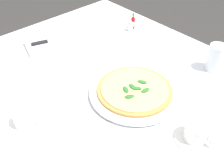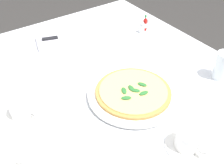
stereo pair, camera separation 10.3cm
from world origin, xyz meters
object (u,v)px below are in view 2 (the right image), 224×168
(salt_shaker, at_px, (148,23))
(pizza_plate, at_px, (133,94))
(dinner_knife, at_px, (60,37))
(pepper_shaker, at_px, (142,28))
(pizza, at_px, (133,91))
(coffee_cup_left_edge, at_px, (188,141))
(coffee_cup_back_corner, at_px, (22,110))
(napkin_folded, at_px, (60,40))
(coffee_cup_far_right, at_px, (1,163))
(hot_sauce_bottle, at_px, (145,24))
(water_glass_center_back, at_px, (222,67))

(salt_shaker, bearing_deg, pizza_plate, -136.24)
(dinner_knife, relative_size, pepper_shaker, 3.40)
(pizza, height_order, coffee_cup_left_edge, coffee_cup_left_edge)
(coffee_cup_back_corner, height_order, salt_shaker, coffee_cup_back_corner)
(pizza, height_order, dinner_knife, pizza)
(pizza, height_order, salt_shaker, salt_shaker)
(napkin_folded, relative_size, pepper_shaker, 4.39)
(dinner_knife, height_order, pepper_shaker, pepper_shaker)
(pizza, relative_size, coffee_cup_back_corner, 2.14)
(coffee_cup_far_right, height_order, dinner_knife, coffee_cup_far_right)
(hot_sauce_bottle, xyz_separation_m, salt_shaker, (0.03, 0.01, -0.01))
(coffee_cup_back_corner, height_order, napkin_folded, coffee_cup_back_corner)
(salt_shaker, height_order, pepper_shaker, same)
(coffee_cup_left_edge, distance_m, dinner_knife, 0.79)
(napkin_folded, xyz_separation_m, hot_sauce_bottle, (0.41, -0.14, 0.02))
(pizza_plate, distance_m, hot_sauce_bottle, 0.52)
(pizza, relative_size, coffee_cup_far_right, 2.14)
(pepper_shaker, bearing_deg, pizza, -133.40)
(pizza, relative_size, hot_sauce_bottle, 3.35)
(pizza_plate, bearing_deg, pizza, -114.99)
(coffee_cup_left_edge, bearing_deg, water_glass_center_back, 24.16)
(pizza, bearing_deg, coffee_cup_left_edge, -91.84)
(coffee_cup_back_corner, height_order, water_glass_center_back, water_glass_center_back)
(coffee_cup_far_right, distance_m, napkin_folded, 0.71)
(napkin_folded, height_order, hot_sauce_bottle, hot_sauce_bottle)
(water_glass_center_back, height_order, dinner_knife, water_glass_center_back)
(water_glass_center_back, relative_size, hot_sauce_bottle, 1.37)
(coffee_cup_far_right, distance_m, hot_sauce_bottle, 0.95)
(pizza_plate, distance_m, pepper_shaker, 0.49)
(coffee_cup_far_right, bearing_deg, pizza, 3.64)
(coffee_cup_far_right, bearing_deg, salt_shaker, 24.72)
(pizza_plate, bearing_deg, coffee_cup_back_corner, 159.52)
(dinner_knife, xyz_separation_m, pepper_shaker, (0.38, -0.15, 0.00))
(pizza, distance_m, pepper_shaker, 0.49)
(coffee_cup_left_edge, xyz_separation_m, napkin_folded, (-0.04, 0.79, -0.02))
(coffee_cup_left_edge, relative_size, water_glass_center_back, 1.16)
(pizza_plate, height_order, coffee_cup_back_corner, coffee_cup_back_corner)
(pepper_shaker, bearing_deg, pizza_plate, -133.41)
(pizza, xyz_separation_m, water_glass_center_back, (0.36, -0.11, 0.02))
(pizza_plate, bearing_deg, water_glass_center_back, -16.85)
(hot_sauce_bottle, bearing_deg, napkin_folded, 160.53)
(coffee_cup_far_right, distance_m, dinner_knife, 0.71)
(pizza, distance_m, salt_shaker, 0.55)
(coffee_cup_left_edge, xyz_separation_m, water_glass_center_back, (0.37, 0.17, 0.02))
(coffee_cup_left_edge, xyz_separation_m, pepper_shaker, (0.35, 0.63, -0.00))
(pizza_plate, distance_m, coffee_cup_back_corner, 0.40)
(coffee_cup_left_edge, height_order, salt_shaker, coffee_cup_left_edge)
(pizza, bearing_deg, water_glass_center_back, -16.82)
(coffee_cup_left_edge, bearing_deg, coffee_cup_far_right, 153.39)
(coffee_cup_back_corner, relative_size, dinner_knife, 0.68)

